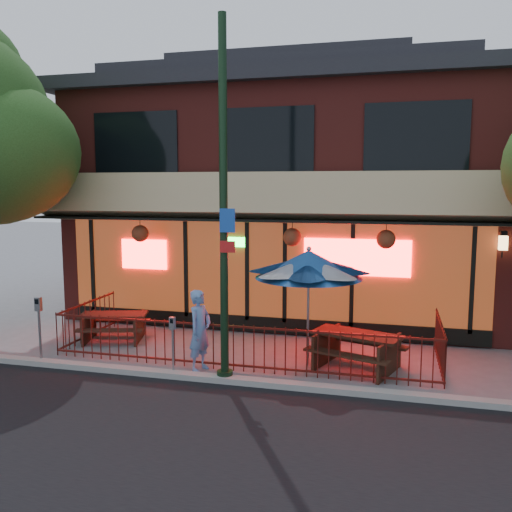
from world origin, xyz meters
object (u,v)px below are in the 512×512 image
(picnic_table_left, at_px, (114,323))
(parking_meter_far, at_px, (39,319))
(street_light, at_px, (224,223))
(pedestrian, at_px, (200,330))
(parking_meter_near, at_px, (173,336))
(picnic_table_right, at_px, (357,345))
(patio_umbrella, at_px, (309,264))

(picnic_table_left, bearing_deg, parking_meter_far, -108.58)
(street_light, relative_size, pedestrian, 4.09)
(picnic_table_left, bearing_deg, pedestrian, -28.25)
(street_light, xyz_separation_m, parking_meter_near, (-1.10, 0.00, -2.32))
(street_light, xyz_separation_m, picnic_table_right, (2.49, 1.35, -2.64))
(patio_umbrella, xyz_separation_m, parking_meter_far, (-5.65, -1.32, -1.21))
(picnic_table_right, bearing_deg, parking_meter_far, -168.64)
(picnic_table_right, relative_size, pedestrian, 1.27)
(picnic_table_left, bearing_deg, street_light, -29.40)
(pedestrian, bearing_deg, parking_meter_near, 152.96)
(street_light, distance_m, parking_meter_near, 2.57)
(picnic_table_right, bearing_deg, street_light, -151.58)
(parking_meter_near, bearing_deg, parking_meter_far, -180.00)
(street_light, height_order, pedestrian, street_light)
(pedestrian, height_order, parking_meter_near, pedestrian)
(patio_umbrella, bearing_deg, parking_meter_near, -152.73)
(pedestrian, relative_size, parking_meter_far, 1.16)
(picnic_table_left, relative_size, patio_umbrella, 0.73)
(street_light, xyz_separation_m, pedestrian, (-0.69, 0.46, -2.29))
(picnic_table_left, xyz_separation_m, picnic_table_right, (6.02, -0.64, 0.06))
(parking_meter_near, bearing_deg, picnic_table_right, 20.51)
(street_light, distance_m, picnic_table_right, 3.87)
(street_light, height_order, picnic_table_left, street_light)
(pedestrian, bearing_deg, patio_umbrella, -52.88)
(picnic_table_left, xyz_separation_m, parking_meter_far, (-0.67, -1.99, 0.54))
(picnic_table_right, relative_size, parking_meter_far, 1.47)
(picnic_table_right, height_order, parking_meter_far, parking_meter_far)
(picnic_table_left, relative_size, parking_meter_near, 1.54)
(picnic_table_left, relative_size, picnic_table_right, 0.87)
(picnic_table_right, xyz_separation_m, parking_meter_far, (-6.69, -1.34, 0.49))
(patio_umbrella, xyz_separation_m, pedestrian, (-2.14, -0.86, -1.35))
(street_light, bearing_deg, parking_meter_near, 179.86)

